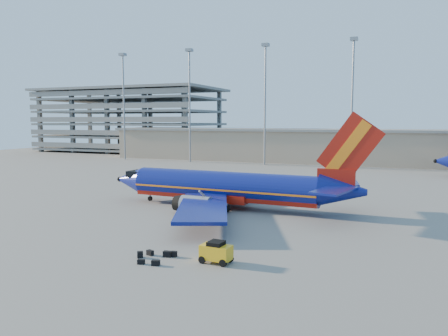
% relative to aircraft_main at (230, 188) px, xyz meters
% --- Properties ---
extents(ground, '(220.00, 220.00, 0.00)m').
position_rel_aircraft_main_xyz_m(ground, '(-6.27, 5.59, -2.49)').
color(ground, slate).
rests_on(ground, ground).
extents(terminal_building, '(122.00, 16.00, 8.50)m').
position_rel_aircraft_main_xyz_m(terminal_building, '(3.73, 63.59, 1.83)').
color(terminal_building, '#9D8A6C').
rests_on(terminal_building, ground).
extents(parking_garage, '(62.00, 32.00, 21.40)m').
position_rel_aircraft_main_xyz_m(parking_garage, '(-68.27, 79.64, 9.24)').
color(parking_garage, slate).
rests_on(parking_garage, ground).
extents(light_mast_row, '(101.60, 1.60, 28.65)m').
position_rel_aircraft_main_xyz_m(light_mast_row, '(-1.27, 51.59, 15.06)').
color(light_mast_row, gray).
rests_on(light_mast_row, ground).
extents(aircraft_main, '(34.42, 33.11, 11.66)m').
position_rel_aircraft_main_xyz_m(aircraft_main, '(0.00, 0.00, 0.00)').
color(aircraft_main, navy).
rests_on(aircraft_main, ground).
extents(baggage_tug, '(2.41, 1.56, 1.66)m').
position_rel_aircraft_main_xyz_m(baggage_tug, '(6.61, -19.77, -1.62)').
color(baggage_tug, gold).
rests_on(baggage_tug, ground).
extents(luggage_pile, '(2.90, 2.89, 0.49)m').
position_rel_aircraft_main_xyz_m(luggage_pile, '(1.92, -20.71, -2.28)').
color(luggage_pile, black).
rests_on(luggage_pile, ground).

